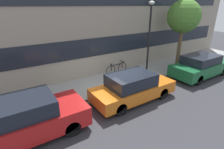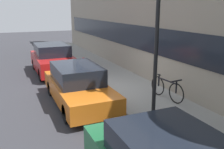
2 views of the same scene
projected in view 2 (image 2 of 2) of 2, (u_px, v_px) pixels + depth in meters
The scene contains 7 objects.
ground_plane at pixel (100, 94), 9.79m from camera, with size 56.00×56.00×0.00m, color #333338.
sidewalk_strip at pixel (129, 88), 10.26m from camera, with size 28.00×2.56×0.11m.
parked_car_red at pixel (53, 59), 12.70m from camera, with size 3.89×1.78×1.48m.
parked_car_orange at pixel (78, 85), 8.64m from camera, with size 4.12×1.65×1.36m.
fire_hydrant at pixel (84, 64), 12.83m from camera, with size 0.55×0.31×0.69m.
bicycle at pixel (167, 88), 8.84m from camera, with size 1.69×0.44×0.82m.
lamp_post at pixel (157, 24), 6.56m from camera, with size 0.32×0.32×4.41m.
Camera 2 is at (8.68, -3.25, 3.27)m, focal length 40.00 mm.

